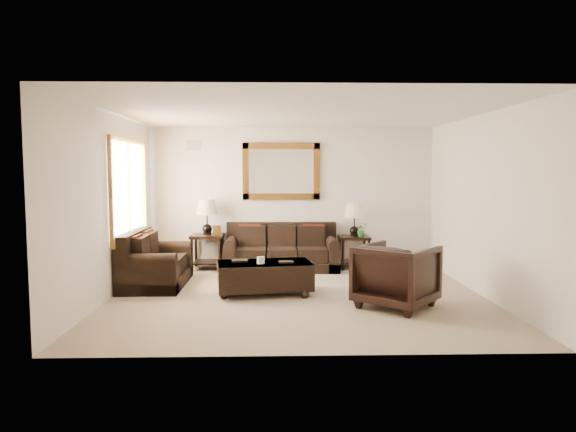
{
  "coord_description": "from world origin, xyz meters",
  "views": [
    {
      "loc": [
        -0.34,
        -7.51,
        1.85
      ],
      "look_at": [
        -0.12,
        0.6,
        1.14
      ],
      "focal_mm": 32.0,
      "sensor_mm": 36.0,
      "label": 1
    }
  ],
  "objects_px": {
    "sofa": "(282,253)",
    "end_table_right": "(354,226)",
    "coffee_table": "(265,274)",
    "end_table_left": "(207,224)",
    "armchair": "(396,272)",
    "loveseat": "(153,265)"
  },
  "relations": [
    {
      "from": "coffee_table",
      "to": "loveseat",
      "type": "bearing_deg",
      "value": 152.82
    },
    {
      "from": "loveseat",
      "to": "end_table_right",
      "type": "relative_size",
      "value": 1.26
    },
    {
      "from": "end_table_right",
      "to": "coffee_table",
      "type": "xyz_separation_m",
      "value": [
        -1.68,
        -2.05,
        -0.51
      ]
    },
    {
      "from": "loveseat",
      "to": "end_table_right",
      "type": "xyz_separation_m",
      "value": [
        3.51,
        1.4,
        0.49
      ]
    },
    {
      "from": "loveseat",
      "to": "coffee_table",
      "type": "xyz_separation_m",
      "value": [
        1.83,
        -0.65,
        -0.02
      ]
    },
    {
      "from": "coffee_table",
      "to": "end_table_right",
      "type": "bearing_deg",
      "value": 43.12
    },
    {
      "from": "coffee_table",
      "to": "sofa",
      "type": "bearing_deg",
      "value": 74.03
    },
    {
      "from": "end_table_left",
      "to": "end_table_right",
      "type": "height_order",
      "value": "end_table_left"
    },
    {
      "from": "end_table_left",
      "to": "armchair",
      "type": "distance_m",
      "value": 4.09
    },
    {
      "from": "loveseat",
      "to": "coffee_table",
      "type": "relative_size",
      "value": 1.04
    },
    {
      "from": "sofa",
      "to": "coffee_table",
      "type": "xyz_separation_m",
      "value": [
        -0.29,
        -1.96,
        -0.01
      ]
    },
    {
      "from": "sofa",
      "to": "loveseat",
      "type": "xyz_separation_m",
      "value": [
        -2.12,
        -1.31,
        0.01
      ]
    },
    {
      "from": "loveseat",
      "to": "armchair",
      "type": "distance_m",
      "value": 3.92
    },
    {
      "from": "loveseat",
      "to": "end_table_left",
      "type": "distance_m",
      "value": 1.65
    },
    {
      "from": "sofa",
      "to": "end_table_left",
      "type": "xyz_separation_m",
      "value": [
        -1.41,
        0.08,
        0.55
      ]
    },
    {
      "from": "sofa",
      "to": "coffee_table",
      "type": "relative_size",
      "value": 1.4
    },
    {
      "from": "armchair",
      "to": "sofa",
      "type": "bearing_deg",
      "value": -20.64
    },
    {
      "from": "end_table_left",
      "to": "end_table_right",
      "type": "distance_m",
      "value": 2.8
    },
    {
      "from": "sofa",
      "to": "end_table_right",
      "type": "relative_size",
      "value": 1.7
    },
    {
      "from": "coffee_table",
      "to": "armchair",
      "type": "height_order",
      "value": "armchair"
    },
    {
      "from": "end_table_left",
      "to": "end_table_right",
      "type": "xyz_separation_m",
      "value": [
        2.8,
        0.02,
        -0.05
      ]
    },
    {
      "from": "armchair",
      "to": "end_table_left",
      "type": "bearing_deg",
      "value": -3.61
    }
  ]
}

